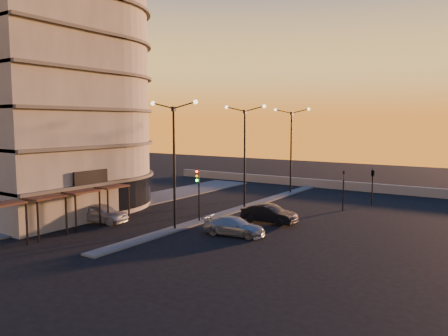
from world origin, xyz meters
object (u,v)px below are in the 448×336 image
(streetlamp_mid, at_px, (245,148))
(car_wagon, at_px, (234,226))
(car_sedan, at_px, (269,214))
(traffic_light_main, at_px, (198,187))
(car_hatchback, at_px, (101,213))

(streetlamp_mid, distance_m, car_wagon, 11.12)
(streetlamp_mid, distance_m, car_sedan, 7.97)
(traffic_light_main, height_order, car_wagon, traffic_light_main)
(streetlamp_mid, relative_size, car_sedan, 2.15)
(streetlamp_mid, xyz_separation_m, car_hatchback, (-6.50, -11.42, -4.81))
(traffic_light_main, height_order, car_hatchback, traffic_light_main)
(car_sedan, bearing_deg, car_hatchback, 122.29)
(car_wagon, bearing_deg, car_hatchback, 93.95)
(car_sedan, height_order, car_wagon, car_sedan)
(streetlamp_mid, xyz_separation_m, car_wagon, (4.50, -8.88, -4.95))
(streetlamp_mid, height_order, car_hatchback, streetlamp_mid)
(car_sedan, relative_size, car_wagon, 1.00)
(streetlamp_mid, height_order, car_sedan, streetlamp_mid)
(car_hatchback, height_order, car_wagon, car_hatchback)
(car_sedan, bearing_deg, car_wagon, 176.16)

